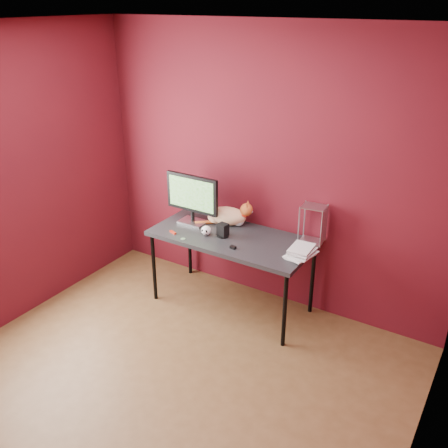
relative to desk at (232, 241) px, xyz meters
The scene contains 11 objects.
room 1.57m from the desk, 83.75° to the right, with size 3.52×3.52×2.61m.
desk is the anchor object (origin of this frame).
monitor 0.57m from the desk, behind, with size 0.56×0.18×0.49m.
cat 0.29m from the desk, 129.42° to the left, with size 0.51×0.33×0.26m.
skull_mug 0.25m from the desk, 151.65° to the right, with size 0.09×0.10×0.09m.
speaker 0.14m from the desk, 140.50° to the right, with size 0.11×0.11×0.13m.
book_stack 0.82m from the desk, ahead, with size 0.24×0.28×0.98m.
wire_rack 0.76m from the desk, 21.97° to the left, with size 0.22×0.19×0.35m.
pocket_knife 0.55m from the desk, 154.28° to the right, with size 0.08×0.02×0.02m, color #AC1D0D.
black_gadget 0.26m from the desk, 56.62° to the right, with size 0.05×0.03×0.02m, color black.
washer 0.45m from the desk, 139.76° to the right, with size 0.04×0.04×0.00m, color #A4A4A8.
Camera 1 is at (1.96, -2.17, 2.75)m, focal length 40.00 mm.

